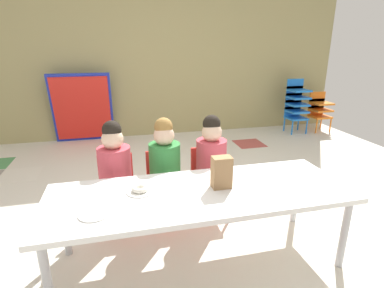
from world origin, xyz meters
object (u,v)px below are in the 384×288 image
at_px(paper_plate_near_edge, 140,191).
at_px(donut_powdered_on_plate, 140,189).
at_px(folded_activity_table, 82,108).
at_px(seated_child_middle_seat, 165,161).
at_px(kid_chair_blue_stack, 296,103).
at_px(craft_table, 201,197).
at_px(kid_chair_orange_stack, 319,109).
at_px(paper_bag_brown, 222,172).
at_px(paper_plate_center_table, 94,214).
at_px(seated_child_near_camera, 115,165).
at_px(seated_child_far_right, 211,157).

relative_size(paper_plate_near_edge, donut_powdered_on_plate, 1.66).
bearing_deg(folded_activity_table, seated_child_middle_seat, -70.72).
distance_m(kid_chair_blue_stack, paper_plate_near_edge, 3.99).
height_order(craft_table, paper_plate_near_edge, paper_plate_near_edge).
distance_m(kid_chair_orange_stack, paper_bag_brown, 3.99).
height_order(craft_table, kid_chair_blue_stack, kid_chair_blue_stack).
bearing_deg(kid_chair_orange_stack, paper_plate_center_table, -140.83).
height_order(craft_table, kid_chair_orange_stack, kid_chair_orange_stack).
distance_m(seated_child_near_camera, seated_child_far_right, 0.81).
bearing_deg(craft_table, seated_child_middle_seat, 104.58).
bearing_deg(donut_powdered_on_plate, seated_child_middle_seat, 64.14).
height_order(kid_chair_blue_stack, paper_bag_brown, kid_chair_blue_stack).
bearing_deg(paper_plate_near_edge, seated_child_near_camera, 108.00).
distance_m(craft_table, kid_chair_blue_stack, 3.78).
xyz_separation_m(kid_chair_blue_stack, paper_bag_brown, (-2.35, -2.81, 0.14)).
height_order(paper_plate_near_edge, paper_plate_center_table, same).
xyz_separation_m(seated_child_middle_seat, kid_chair_orange_stack, (3.13, 2.25, -0.16)).
distance_m(seated_child_near_camera, kid_chair_orange_stack, 4.19).
relative_size(folded_activity_table, paper_plate_near_edge, 6.04).
distance_m(seated_child_middle_seat, paper_plate_near_edge, 0.55).
bearing_deg(seated_child_far_right, kid_chair_orange_stack, 39.63).
bearing_deg(seated_child_middle_seat, paper_plate_near_edge, -115.86).
bearing_deg(paper_plate_near_edge, craft_table, -11.98).
height_order(craft_table, seated_child_middle_seat, seated_child_middle_seat).
distance_m(seated_child_far_right, kid_chair_orange_stack, 3.54).
height_order(paper_plate_center_table, donut_powdered_on_plate, donut_powdered_on_plate).
bearing_deg(donut_powdered_on_plate, seated_child_near_camera, 108.00).
distance_m(folded_activity_table, paper_bag_brown, 3.33).
bearing_deg(folded_activity_table, paper_plate_center_table, -83.53).
bearing_deg(seated_child_near_camera, folded_activity_table, 100.81).
xyz_separation_m(folded_activity_table, paper_plate_center_table, (0.37, -3.26, 0.02)).
bearing_deg(donut_powdered_on_plate, kid_chair_orange_stack, 39.26).
relative_size(seated_child_near_camera, paper_plate_near_edge, 5.10).
bearing_deg(seated_child_near_camera, paper_plate_near_edge, -72.00).
bearing_deg(paper_plate_near_edge, paper_plate_center_table, -141.90).
distance_m(seated_child_near_camera, kid_chair_blue_stack, 3.80).
relative_size(seated_child_far_right, paper_bag_brown, 4.17).
xyz_separation_m(kid_chair_blue_stack, paper_plate_center_table, (-3.17, -2.97, 0.04)).
bearing_deg(seated_child_far_right, donut_powdered_on_plate, -142.31).
relative_size(seated_child_near_camera, folded_activity_table, 0.84).
relative_size(paper_bag_brown, paper_plate_near_edge, 1.22).
height_order(seated_child_far_right, paper_bag_brown, seated_child_far_right).
bearing_deg(paper_bag_brown, seated_child_near_camera, 141.68).
distance_m(craft_table, folded_activity_table, 3.30).
distance_m(craft_table, kid_chair_orange_stack, 4.11).
bearing_deg(donut_powdered_on_plate, paper_bag_brown, -6.28).
distance_m(kid_chair_blue_stack, donut_powdered_on_plate, 4.00).
distance_m(craft_table, donut_powdered_on_plate, 0.41).
bearing_deg(kid_chair_orange_stack, craft_table, -136.36).
xyz_separation_m(craft_table, donut_powdered_on_plate, (-0.39, 0.08, 0.07)).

